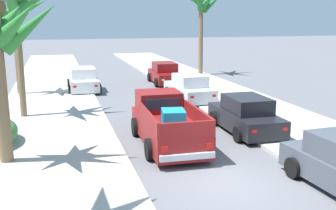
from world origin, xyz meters
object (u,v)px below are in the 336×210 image
at_px(pickup_truck, 167,124).
at_px(palm_tree_right_back, 18,1).
at_px(car_right_mid, 189,89).
at_px(car_left_near, 246,115).
at_px(car_left_mid, 165,74).
at_px(car_left_far, 83,80).
at_px(palm_tree_left_back, 201,6).
at_px(palm_tree_right_fore, 13,12).

height_order(pickup_truck, palm_tree_right_back, palm_tree_right_back).
height_order(pickup_truck, car_right_mid, pickup_truck).
bearing_deg(car_left_near, car_left_mid, 89.88).
height_order(pickup_truck, car_left_far, pickup_truck).
distance_m(pickup_truck, palm_tree_left_back, 19.74).
xyz_separation_m(car_right_mid, palm_tree_right_back, (-8.88, -1.66, 4.76)).
xyz_separation_m(car_left_near, car_left_far, (-5.90, 11.70, 0.00)).
bearing_deg(palm_tree_right_back, pickup_truck, -46.74).
xyz_separation_m(pickup_truck, palm_tree_right_fore, (-6.21, 11.83, 4.26)).
height_order(car_right_mid, palm_tree_right_fore, palm_tree_right_fore).
distance_m(car_left_far, palm_tree_right_fore, 5.90).
height_order(car_left_near, car_right_mid, same).
distance_m(pickup_truck, car_left_mid, 14.27).
xyz_separation_m(car_left_far, palm_tree_right_back, (-3.20, -6.58, 4.76)).
xyz_separation_m(car_right_mid, palm_tree_right_fore, (-9.63, 4.37, 4.34)).
distance_m(car_right_mid, palm_tree_right_back, 10.21).
bearing_deg(palm_tree_left_back, car_left_near, -103.70).
relative_size(car_left_near, car_left_mid, 0.99).
bearing_deg(palm_tree_left_back, car_right_mid, -113.31).
relative_size(car_left_near, car_right_mid, 0.99).
height_order(car_left_near, palm_tree_right_fore, palm_tree_right_fore).
relative_size(pickup_truck, palm_tree_left_back, 0.76).
relative_size(palm_tree_left_back, palm_tree_right_back, 1.06).
xyz_separation_m(car_right_mid, car_left_far, (-5.67, 4.92, 0.00)).
bearing_deg(car_right_mid, car_left_far, 139.08).
xyz_separation_m(pickup_truck, palm_tree_left_back, (7.74, 17.49, 4.87)).
bearing_deg(car_left_near, palm_tree_right_back, 150.64).
xyz_separation_m(car_left_far, palm_tree_left_back, (10.00, 5.11, 4.94)).
bearing_deg(palm_tree_right_fore, car_right_mid, -24.42).
bearing_deg(pickup_truck, car_left_far, 100.31).
distance_m(car_right_mid, palm_tree_right_fore, 11.43).
bearing_deg(car_left_far, palm_tree_left_back, 27.08).
height_order(car_right_mid, palm_tree_right_back, palm_tree_right_back).
height_order(car_left_far, palm_tree_left_back, palm_tree_left_back).
distance_m(car_left_mid, palm_tree_left_back, 7.40).
bearing_deg(car_left_mid, palm_tree_right_fore, -168.80).
bearing_deg(pickup_truck, palm_tree_left_back, 66.11).
relative_size(car_left_mid, palm_tree_right_back, 0.66).
bearing_deg(palm_tree_right_back, car_left_far, 64.07).
bearing_deg(palm_tree_right_back, car_left_mid, 41.22).
bearing_deg(car_right_mid, palm_tree_left_back, 66.69).
xyz_separation_m(car_left_mid, palm_tree_right_fore, (-9.88, -1.96, 4.34)).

